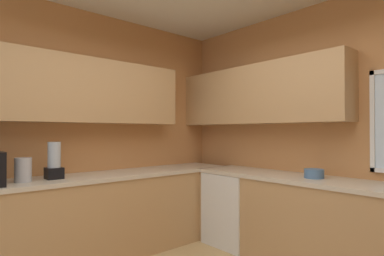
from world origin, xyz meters
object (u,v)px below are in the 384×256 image
(dishwasher, at_px, (236,208))
(kettle, at_px, (23,170))
(bowl, at_px, (314,174))
(blender_appliance, at_px, (54,162))

(dishwasher, relative_size, kettle, 3.83)
(dishwasher, bearing_deg, bowl, 1.74)
(bowl, bearing_deg, kettle, -126.17)
(bowl, xyz_separation_m, blender_appliance, (-1.65, -1.95, 0.12))
(kettle, xyz_separation_m, blender_appliance, (-0.02, 0.28, 0.05))
(bowl, bearing_deg, blender_appliance, -130.22)
(blender_appliance, bearing_deg, kettle, -85.88)
(bowl, relative_size, blender_appliance, 0.52)
(dishwasher, xyz_separation_m, kettle, (-0.64, -2.20, 0.58))
(kettle, relative_size, blender_appliance, 0.62)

